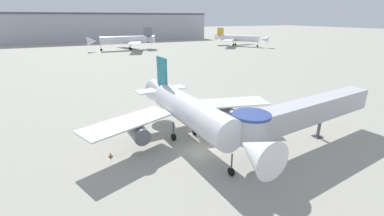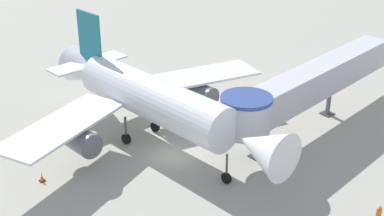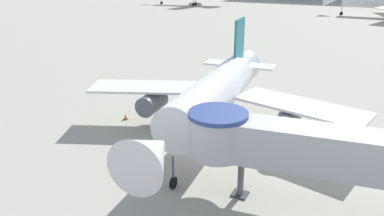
% 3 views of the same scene
% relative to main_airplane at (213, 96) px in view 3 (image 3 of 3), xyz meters
% --- Properties ---
extents(ground_plane, '(800.00, 800.00, 0.00)m').
position_rel_main_airplane_xyz_m(ground_plane, '(0.06, -3.06, -4.27)').
color(ground_plane, '#9E9B8E').
extents(main_airplane, '(27.19, 26.09, 10.12)m').
position_rel_main_airplane_xyz_m(main_airplane, '(0.00, 0.00, 0.00)').
color(main_airplane, silver).
rests_on(main_airplane, ground_plane).
extents(jet_bridge, '(23.96, 6.30, 6.11)m').
position_rel_main_airplane_xyz_m(jet_bridge, '(12.09, -6.64, 0.15)').
color(jet_bridge, '#B7B7BC').
rests_on(jet_bridge, ground_plane).
extents(traffic_cone_port_wing, '(0.46, 0.46, 0.75)m').
position_rel_main_airplane_xyz_m(traffic_cone_port_wing, '(-10.19, 0.30, -3.91)').
color(traffic_cone_port_wing, black).
rests_on(traffic_cone_port_wing, ground_plane).
extents(background_jet_gray_tail, '(33.24, 37.03, 10.95)m').
position_rel_main_airplane_xyz_m(background_jet_gray_tail, '(11.94, 107.51, 0.52)').
color(background_jet_gray_tail, silver).
rests_on(background_jet_gray_tail, ground_plane).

